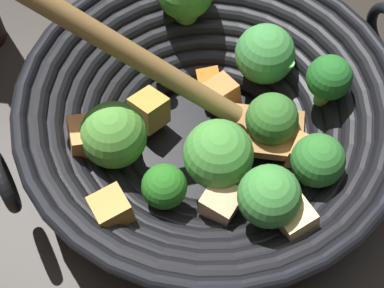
# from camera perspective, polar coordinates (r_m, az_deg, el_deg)

# --- Properties ---
(ground_plane) EXTENTS (4.00, 4.00, 0.00)m
(ground_plane) POSITION_cam_1_polar(r_m,az_deg,el_deg) (0.57, 1.62, -0.32)
(ground_plane) COLOR #28231E
(wok) EXTENTS (0.34, 0.34, 0.21)m
(wok) POSITION_cam_1_polar(r_m,az_deg,el_deg) (0.52, 1.87, 2.83)
(wok) COLOR black
(wok) RESTS_ON ground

